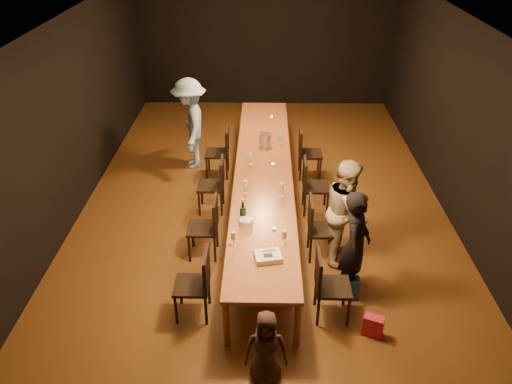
{
  "coord_description": "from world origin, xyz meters",
  "views": [
    {
      "loc": [
        0.01,
        -6.97,
        4.48
      ],
      "look_at": [
        -0.1,
        -1.11,
        1.0
      ],
      "focal_mm": 35.0,
      "sensor_mm": 36.0,
      "label": 1
    }
  ],
  "objects_px": {
    "chair_left_2": "(211,185)",
    "ice_bucket": "(265,140)",
    "chair_right_1": "(323,229)",
    "chair_left_1": "(203,228)",
    "woman_tan": "(347,211)",
    "chair_right_0": "(333,286)",
    "champagne_bottle": "(243,210)",
    "chair_left_0": "(192,284)",
    "birthday_cake": "(268,256)",
    "child": "(266,348)",
    "chair_right_2": "(316,186)",
    "plate_stack": "(246,222)",
    "chair_left_3": "(217,152)",
    "man_blue": "(190,124)",
    "table": "(263,173)",
    "woman_birthday": "(355,245)",
    "chair_right_3": "(310,153)"
  },
  "relations": [
    {
      "from": "chair_left_2",
      "to": "ice_bucket",
      "type": "bearing_deg",
      "value": -44.73
    },
    {
      "from": "chair_right_1",
      "to": "chair_left_1",
      "type": "height_order",
      "value": "same"
    },
    {
      "from": "chair_left_1",
      "to": "woman_tan",
      "type": "distance_m",
      "value": 2.02
    },
    {
      "from": "chair_right_0",
      "to": "woman_tan",
      "type": "xyz_separation_m",
      "value": [
        0.3,
        1.2,
        0.3
      ]
    },
    {
      "from": "champagne_bottle",
      "to": "chair_left_0",
      "type": "bearing_deg",
      "value": -121.92
    },
    {
      "from": "champagne_bottle",
      "to": "birthday_cake",
      "type": "bearing_deg",
      "value": -67.44
    },
    {
      "from": "chair_left_2",
      "to": "child",
      "type": "relative_size",
      "value": 1.0
    },
    {
      "from": "chair_right_2",
      "to": "ice_bucket",
      "type": "distance_m",
      "value": 1.27
    },
    {
      "from": "chair_left_1",
      "to": "chair_left_2",
      "type": "relative_size",
      "value": 1.0
    },
    {
      "from": "child",
      "to": "plate_stack",
      "type": "height_order",
      "value": "child"
    },
    {
      "from": "birthday_cake",
      "to": "champagne_bottle",
      "type": "bearing_deg",
      "value": 101.33
    },
    {
      "from": "chair_left_1",
      "to": "champagne_bottle",
      "type": "xyz_separation_m",
      "value": [
        0.59,
        -0.26,
        0.46
      ]
    },
    {
      "from": "chair_right_0",
      "to": "chair_left_3",
      "type": "relative_size",
      "value": 1.0
    },
    {
      "from": "man_blue",
      "to": "chair_left_3",
      "type": "bearing_deg",
      "value": 43.27
    },
    {
      "from": "chair_left_0",
      "to": "ice_bucket",
      "type": "bearing_deg",
      "value": -14.85
    },
    {
      "from": "woman_tan",
      "to": "chair_left_3",
      "type": "bearing_deg",
      "value": 49.13
    },
    {
      "from": "table",
      "to": "chair_left_1",
      "type": "distance_m",
      "value": 1.49
    },
    {
      "from": "woman_tan",
      "to": "plate_stack",
      "type": "distance_m",
      "value": 1.41
    },
    {
      "from": "plate_stack",
      "to": "champagne_bottle",
      "type": "xyz_separation_m",
      "value": [
        -0.04,
        0.1,
        0.12
      ]
    },
    {
      "from": "chair_left_2",
      "to": "woman_birthday",
      "type": "height_order",
      "value": "woman_birthday"
    },
    {
      "from": "man_blue",
      "to": "ice_bucket",
      "type": "relative_size",
      "value": 7.43
    },
    {
      "from": "table",
      "to": "chair_left_0",
      "type": "bearing_deg",
      "value": -109.5
    },
    {
      "from": "table",
      "to": "chair_right_2",
      "type": "bearing_deg",
      "value": 0.0
    },
    {
      "from": "plate_stack",
      "to": "chair_left_1",
      "type": "bearing_deg",
      "value": 150.52
    },
    {
      "from": "chair_right_0",
      "to": "birthday_cake",
      "type": "relative_size",
      "value": 2.61
    },
    {
      "from": "woman_tan",
      "to": "birthday_cake",
      "type": "height_order",
      "value": "woman_tan"
    },
    {
      "from": "chair_left_3",
      "to": "ice_bucket",
      "type": "xyz_separation_m",
      "value": [
        0.87,
        -0.32,
        0.4
      ]
    },
    {
      "from": "ice_bucket",
      "to": "chair_right_1",
      "type": "bearing_deg",
      "value": -68.2
    },
    {
      "from": "chair_right_1",
      "to": "chair_left_3",
      "type": "distance_m",
      "value": 2.94
    },
    {
      "from": "chair_left_2",
      "to": "woman_tan",
      "type": "relative_size",
      "value": 0.61
    },
    {
      "from": "chair_left_3",
      "to": "ice_bucket",
      "type": "relative_size",
      "value": 4.03
    },
    {
      "from": "chair_left_3",
      "to": "birthday_cake",
      "type": "bearing_deg",
      "value": -165.14
    },
    {
      "from": "chair_left_0",
      "to": "woman_birthday",
      "type": "height_order",
      "value": "woman_birthday"
    },
    {
      "from": "chair_right_3",
      "to": "birthday_cake",
      "type": "bearing_deg",
      "value": -12.8
    },
    {
      "from": "chair_right_0",
      "to": "chair_right_2",
      "type": "bearing_deg",
      "value": 180.0
    },
    {
      "from": "chair_right_0",
      "to": "chair_left_1",
      "type": "bearing_deg",
      "value": -125.22
    },
    {
      "from": "chair_right_1",
      "to": "chair_right_3",
      "type": "distance_m",
      "value": 2.4
    },
    {
      "from": "table",
      "to": "birthday_cake",
      "type": "relative_size",
      "value": 16.86
    },
    {
      "from": "table",
      "to": "chair_left_3",
      "type": "height_order",
      "value": "chair_left_3"
    },
    {
      "from": "chair_right_1",
      "to": "champagne_bottle",
      "type": "bearing_deg",
      "value": -76.93
    },
    {
      "from": "birthday_cake",
      "to": "champagne_bottle",
      "type": "distance_m",
      "value": 0.87
    },
    {
      "from": "table",
      "to": "chair_left_2",
      "type": "xyz_separation_m",
      "value": [
        -0.85,
        0.0,
        -0.24
      ]
    },
    {
      "from": "chair_right_2",
      "to": "child",
      "type": "bearing_deg",
      "value": -13.41
    },
    {
      "from": "chair_right_3",
      "to": "woman_tan",
      "type": "distance_m",
      "value": 2.44
    },
    {
      "from": "champagne_bottle",
      "to": "chair_right_2",
      "type": "bearing_deg",
      "value": 52.64
    },
    {
      "from": "chair_left_1",
      "to": "plate_stack",
      "type": "bearing_deg",
      "value": -119.48
    },
    {
      "from": "chair_right_2",
      "to": "woman_birthday",
      "type": "relative_size",
      "value": 0.62
    },
    {
      "from": "chair_right_0",
      "to": "chair_left_0",
      "type": "height_order",
      "value": "same"
    },
    {
      "from": "chair_left_3",
      "to": "woman_tan",
      "type": "distance_m",
      "value": 3.14
    },
    {
      "from": "chair_right_2",
      "to": "champagne_bottle",
      "type": "bearing_deg",
      "value": -37.36
    }
  ]
}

